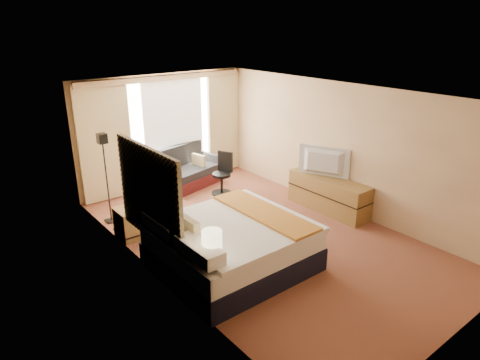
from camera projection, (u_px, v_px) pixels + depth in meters
floor at (261, 236)px, 7.84m from camera, size 4.20×7.00×0.02m
ceiling at (264, 93)px, 6.93m from camera, size 4.20×7.00×0.02m
wall_back at (163, 131)px, 9.95m from camera, size 4.20×0.02×2.60m
wall_front at (467, 247)px, 4.82m from camera, size 4.20×0.02×2.60m
wall_left at (153, 198)px, 6.16m from camera, size 0.02×7.00×2.60m
wall_right at (341, 148)px, 8.61m from camera, size 0.02×7.00×2.60m
headboard at (149, 195)px, 6.34m from camera, size 0.06×1.85×1.50m
nightstand_left at (209, 286)px, 5.88m from camera, size 0.45×0.52×0.55m
nightstand_right at (130, 223)px, 7.71m from camera, size 0.45×0.52×0.55m
media_dresser at (328, 194)px, 8.78m from camera, size 0.50×1.80×0.70m
window at (173, 128)px, 10.07m from camera, size 2.30×0.02×2.30m
curtains at (165, 127)px, 9.83m from camera, size 4.12×0.19×2.56m
bed at (231, 245)px, 6.71m from camera, size 2.22×2.03×1.08m
loveseat at (188, 172)px, 10.17m from camera, size 1.66×1.14×0.94m
floor_lamp at (105, 161)px, 7.98m from camera, size 0.22×0.22×1.77m
desk_chair at (223, 175)px, 9.65m from camera, size 0.48×0.47×0.96m
lamp_left at (212, 240)px, 5.62m from camera, size 0.27×0.27×0.58m
lamp_right at (131, 186)px, 7.46m from camera, size 0.28×0.28×0.58m
tissue_box at (209, 263)px, 5.81m from camera, size 0.13×0.13×0.11m
telephone at (134, 210)px, 7.51m from camera, size 0.20×0.18×0.06m
television at (322, 163)px, 8.65m from camera, size 0.56×1.03×0.61m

